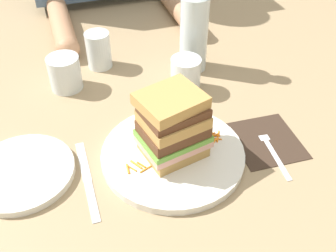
# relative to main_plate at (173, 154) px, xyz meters

# --- Properties ---
(ground_plane) EXTENTS (3.00, 3.00, 0.00)m
(ground_plane) POSITION_rel_main_plate_xyz_m (0.01, 0.01, -0.01)
(ground_plane) COLOR #9E8460
(main_plate) EXTENTS (0.28, 0.28, 0.02)m
(main_plate) POSITION_rel_main_plate_xyz_m (0.00, 0.00, 0.00)
(main_plate) COLOR white
(main_plate) RESTS_ON ground_plane
(sandwich) EXTENTS (0.14, 0.12, 0.13)m
(sandwich) POSITION_rel_main_plate_xyz_m (-0.00, 0.00, 0.07)
(sandwich) COLOR tan
(sandwich) RESTS_ON main_plate
(carrot_shred_0) EXTENTS (0.01, 0.02, 0.00)m
(carrot_shred_0) POSITION_rel_main_plate_xyz_m (-0.09, -0.02, 0.01)
(carrot_shred_0) COLOR orange
(carrot_shred_0) RESTS_ON main_plate
(carrot_shred_1) EXTENTS (0.02, 0.01, 0.00)m
(carrot_shred_1) POSITION_rel_main_plate_xyz_m (-0.06, -0.03, 0.01)
(carrot_shred_1) COLOR orange
(carrot_shred_1) RESTS_ON main_plate
(carrot_shred_2) EXTENTS (0.01, 0.02, 0.00)m
(carrot_shred_2) POSITION_rel_main_plate_xyz_m (-0.08, -0.02, 0.01)
(carrot_shred_2) COLOR orange
(carrot_shred_2) RESTS_ON main_plate
(carrot_shred_3) EXTENTS (0.01, 0.02, 0.00)m
(carrot_shred_3) POSITION_rel_main_plate_xyz_m (-0.07, -0.02, 0.01)
(carrot_shred_3) COLOR orange
(carrot_shred_3) RESTS_ON main_plate
(carrot_shred_4) EXTENTS (0.02, 0.03, 0.00)m
(carrot_shred_4) POSITION_rel_main_plate_xyz_m (-0.08, -0.01, 0.01)
(carrot_shred_4) COLOR orange
(carrot_shred_4) RESTS_ON main_plate
(carrot_shred_5) EXTENTS (0.03, 0.01, 0.00)m
(carrot_shred_5) POSITION_rel_main_plate_xyz_m (0.08, 0.02, 0.01)
(carrot_shred_5) COLOR orange
(carrot_shred_5) RESTS_ON main_plate
(carrot_shred_6) EXTENTS (0.02, 0.01, 0.00)m
(carrot_shred_6) POSITION_rel_main_plate_xyz_m (0.09, 0.01, 0.01)
(carrot_shred_6) COLOR orange
(carrot_shred_6) RESTS_ON main_plate
(carrot_shred_7) EXTENTS (0.03, 0.02, 0.00)m
(carrot_shred_7) POSITION_rel_main_plate_xyz_m (0.06, 0.00, 0.01)
(carrot_shred_7) COLOR orange
(carrot_shred_7) RESTS_ON main_plate
(carrot_shred_8) EXTENTS (0.02, 0.03, 0.00)m
(carrot_shred_8) POSITION_rel_main_plate_xyz_m (0.10, 0.01, 0.01)
(carrot_shred_8) COLOR orange
(carrot_shred_8) RESTS_ON main_plate
(carrot_shred_9) EXTENTS (0.02, 0.01, 0.00)m
(carrot_shred_9) POSITION_rel_main_plate_xyz_m (0.07, 0.02, 0.01)
(carrot_shred_9) COLOR orange
(carrot_shred_9) RESTS_ON main_plate
(carrot_shred_10) EXTENTS (0.02, 0.02, 0.00)m
(carrot_shred_10) POSITION_rel_main_plate_xyz_m (0.09, -0.00, 0.01)
(carrot_shred_10) COLOR orange
(carrot_shred_10) RESTS_ON main_plate
(carrot_shred_11) EXTENTS (0.00, 0.03, 0.00)m
(carrot_shred_11) POSITION_rel_main_plate_xyz_m (0.09, 0.04, 0.01)
(carrot_shred_11) COLOR orange
(carrot_shred_11) RESTS_ON main_plate
(carrot_shred_12) EXTENTS (0.03, 0.02, 0.00)m
(carrot_shred_12) POSITION_rel_main_plate_xyz_m (0.09, 0.02, 0.01)
(carrot_shred_12) COLOR orange
(carrot_shred_12) RESTS_ON main_plate
(carrot_shred_13) EXTENTS (0.03, 0.02, 0.00)m
(carrot_shred_13) POSITION_rel_main_plate_xyz_m (0.09, 0.01, 0.01)
(carrot_shred_13) COLOR orange
(carrot_shred_13) RESTS_ON main_plate
(napkin_dark) EXTENTS (0.14, 0.15, 0.00)m
(napkin_dark) POSITION_rel_main_plate_xyz_m (0.20, -0.01, -0.01)
(napkin_dark) COLOR #38281E
(napkin_dark) RESTS_ON ground_plane
(fork) EXTENTS (0.03, 0.17, 0.00)m
(fork) POSITION_rel_main_plate_xyz_m (0.19, -0.04, -0.00)
(fork) COLOR silver
(fork) RESTS_ON napkin_dark
(knife) EXTENTS (0.02, 0.20, 0.00)m
(knife) POSITION_rel_main_plate_xyz_m (-0.17, -0.01, -0.01)
(knife) COLOR silver
(knife) RESTS_ON ground_plane
(juice_glass) EXTENTS (0.07, 0.07, 0.08)m
(juice_glass) POSITION_rel_main_plate_xyz_m (0.10, 0.21, 0.03)
(juice_glass) COLOR white
(juice_glass) RESTS_ON ground_plane
(water_bottle) EXTENTS (0.07, 0.07, 0.26)m
(water_bottle) POSITION_rel_main_plate_xyz_m (0.15, 0.29, 0.11)
(water_bottle) COLOR silver
(water_bottle) RESTS_ON ground_plane
(empty_tumbler_0) EXTENTS (0.06, 0.06, 0.09)m
(empty_tumbler_0) POSITION_rel_main_plate_xyz_m (-0.07, 0.37, 0.04)
(empty_tumbler_0) COLOR silver
(empty_tumbler_0) RESTS_ON ground_plane
(empty_tumbler_1) EXTENTS (0.08, 0.08, 0.08)m
(empty_tumbler_1) POSITION_rel_main_plate_xyz_m (-0.16, 0.30, 0.03)
(empty_tumbler_1) COLOR silver
(empty_tumbler_1) RESTS_ON ground_plane
(side_plate) EXTENTS (0.19, 0.19, 0.01)m
(side_plate) POSITION_rel_main_plate_xyz_m (-0.28, 0.04, -0.00)
(side_plate) COLOR white
(side_plate) RESTS_ON ground_plane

